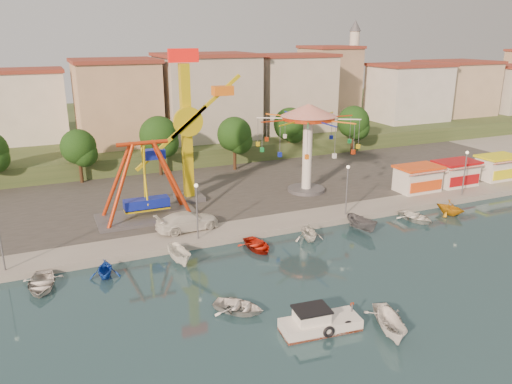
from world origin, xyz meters
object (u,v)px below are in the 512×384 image
pirate_ship_ride (145,182)px  van (187,221)px  cabin_motorboat (319,324)px  kamikaze_tower (191,132)px  wave_swinger (308,128)px  skiff (392,327)px  rowboat_a (239,307)px

pirate_ship_ride → van: pirate_ship_ride is taller
cabin_motorboat → van: (-3.26, 19.05, 0.99)m
pirate_ship_ride → kamikaze_tower: kamikaze_tower is taller
van → wave_swinger: bearing=-75.4°
skiff → van: size_ratio=0.60×
kamikaze_tower → rowboat_a: size_ratio=4.49×
pirate_ship_ride → cabin_motorboat: bearing=-75.5°
wave_swinger → cabin_motorboat: wave_swinger is taller
pirate_ship_ride → rowboat_a: bearing=-83.6°
pirate_ship_ride → cabin_motorboat: 24.84m
wave_swinger → skiff: bearing=-108.4°
cabin_motorboat → skiff: bearing=-27.3°
kamikaze_tower → skiff: bearing=-82.4°
kamikaze_tower → skiff: kamikaze_tower is taller
skiff → cabin_motorboat: bearing=166.6°
wave_swinger → rowboat_a: size_ratio=3.16×
wave_swinger → pirate_ship_ride: bearing=-175.5°
pirate_ship_ride → wave_swinger: bearing=4.5°
rowboat_a → skiff: skiff is taller
cabin_motorboat → skiff: (3.90, -2.52, 0.20)m
cabin_motorboat → van: bearing=105.3°
rowboat_a → kamikaze_tower: bearing=35.3°
pirate_ship_ride → cabin_motorboat: size_ratio=1.85×
kamikaze_tower → pirate_ship_ride: bearing=-147.8°
pirate_ship_ride → skiff: (10.03, -26.27, -3.70)m
kamikaze_tower → cabin_motorboat: bearing=-89.8°
rowboat_a → van: 14.89m
van → cabin_motorboat: bearing=-176.4°
wave_swinger → cabin_motorboat: 29.50m
pirate_ship_ride → van: bearing=-58.5°
kamikaze_tower → wave_swinger: (13.27, -2.29, -0.22)m
pirate_ship_ride → rowboat_a: 20.06m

